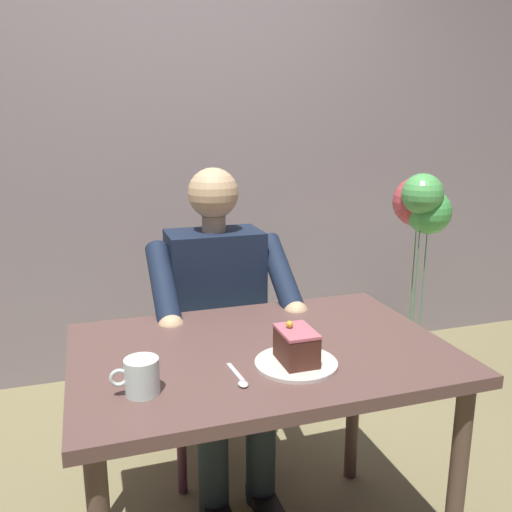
% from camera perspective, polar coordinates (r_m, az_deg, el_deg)
% --- Properties ---
extents(cafe_rear_panel, '(6.40, 0.12, 3.00)m').
position_cam_1_polar(cafe_rear_panel, '(2.99, -9.37, 16.00)').
color(cafe_rear_panel, gray).
rests_on(cafe_rear_panel, ground).
extents(dining_table, '(1.08, 0.73, 0.75)m').
position_cam_1_polar(dining_table, '(1.62, 0.57, -12.70)').
color(dining_table, brown).
rests_on(dining_table, ground).
extents(chair, '(0.42, 0.42, 0.91)m').
position_cam_1_polar(chair, '(2.27, -4.83, -8.84)').
color(chair, brown).
rests_on(chair, ground).
extents(seated_person, '(0.53, 0.58, 1.23)m').
position_cam_1_polar(seated_person, '(2.07, -3.80, -7.23)').
color(seated_person, '#182338').
rests_on(seated_person, ground).
extents(dessert_plate, '(0.23, 0.23, 0.01)m').
position_cam_1_polar(dessert_plate, '(1.48, 4.28, -11.32)').
color(dessert_plate, silver).
rests_on(dessert_plate, dining_table).
extents(cake_slice, '(0.09, 0.13, 0.11)m').
position_cam_1_polar(cake_slice, '(1.46, 4.32, -9.49)').
color(cake_slice, '#4E271C').
rests_on(cake_slice, dessert_plate).
extents(coffee_cup, '(0.12, 0.08, 0.09)m').
position_cam_1_polar(coffee_cup, '(1.35, -12.12, -12.35)').
color(coffee_cup, white).
rests_on(coffee_cup, dining_table).
extents(dessert_spoon, '(0.03, 0.14, 0.01)m').
position_cam_1_polar(dessert_spoon, '(1.40, -1.77, -12.92)').
color(dessert_spoon, silver).
rests_on(dessert_spoon, dining_table).
extents(balloon_display, '(0.28, 0.32, 1.15)m').
position_cam_1_polar(balloon_display, '(2.85, 17.21, 4.04)').
color(balloon_display, '#B2C1C6').
rests_on(balloon_display, ground).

